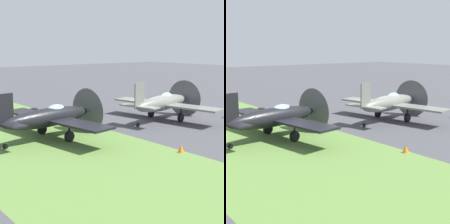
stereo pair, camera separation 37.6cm
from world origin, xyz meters
TOP-DOWN VIEW (x-y plane):
  - ground_plane at (0.00, 0.00)m, footprint 160.00×160.00m
  - grass_verge at (0.00, -11.38)m, footprint 120.00×11.00m
  - airplane_lead at (1.40, -0.30)m, footprint 9.62×7.66m
  - airplane_wingman at (0.86, -10.31)m, footprint 9.59×7.62m
  - fuel_drum at (-5.56, -8.21)m, footprint 0.60×0.60m
  - supply_crate at (-7.08, -5.16)m, footprint 1.26×1.26m
  - runway_marker_cone at (8.18, -6.18)m, footprint 0.36×0.36m

SIDE VIEW (x-z plane):
  - ground_plane at x=0.00m, z-range 0.00..0.00m
  - grass_verge at x=0.00m, z-range 0.00..0.01m
  - runway_marker_cone at x=8.18m, z-range 0.00..0.44m
  - supply_crate at x=-7.08m, z-range 0.00..0.64m
  - fuel_drum at x=-5.56m, z-range 0.00..0.90m
  - airplane_wingman at x=0.86m, z-range -0.28..3.12m
  - airplane_lead at x=1.40m, z-range -0.28..3.13m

